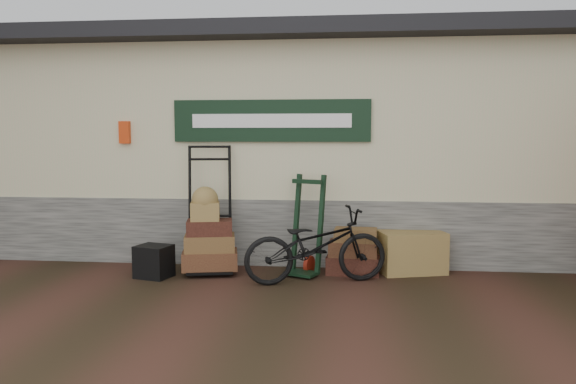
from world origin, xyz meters
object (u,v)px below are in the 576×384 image
Objects in this scene: wicker_hamper at (411,252)px; bicycle at (316,241)px; green_barrow at (307,225)px; porter_trolley at (210,208)px; suitcase_stack at (353,251)px; black_trunk at (154,261)px.

wicker_hamper is 0.47× the size of bicycle.
green_barrow reaches higher than bicycle.
porter_trolley is 1.28m from green_barrow.
porter_trolley reaches higher than bicycle.
black_trunk is at bearing -169.28° from suitcase_stack.
black_trunk is at bearing -158.72° from porter_trolley.
suitcase_stack is 0.38× the size of bicycle.
black_trunk is at bearing 71.61° from bicycle.
black_trunk is 0.23× the size of bicycle.
bicycle is (-0.45, -0.52, 0.21)m from suitcase_stack.
porter_trolley is 2.04× the size of wicker_hamper.
bicycle is at bearing -150.78° from wicker_hamper.
suitcase_stack is 0.75m from wicker_hamper.
wicker_hamper is 2.03× the size of black_trunk.
green_barrow is 1.55× the size of wicker_hamper.
porter_trolley is 1.51m from bicycle.
black_trunk is (-2.46, -0.47, -0.09)m from suitcase_stack.
suitcase_stack reaches higher than wicker_hamper.
bicycle reaches higher than suitcase_stack.
black_trunk is at bearing -144.92° from green_barrow.
green_barrow is at bearing -168.65° from wicker_hamper.
green_barrow is (1.26, -0.06, -0.20)m from porter_trolley.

